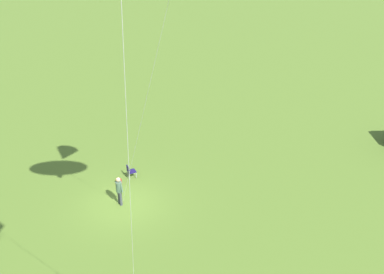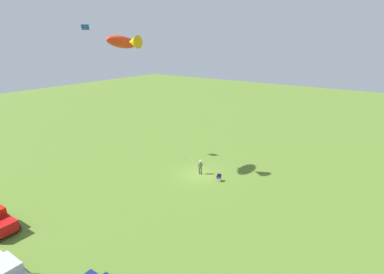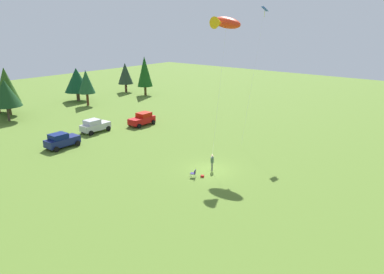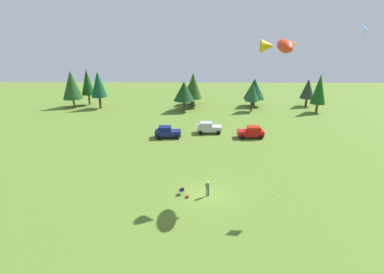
{
  "view_description": "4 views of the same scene",
  "coord_description": "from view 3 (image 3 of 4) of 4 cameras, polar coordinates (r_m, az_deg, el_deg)",
  "views": [
    {
      "loc": [
        20.53,
        3.54,
        14.93
      ],
      "look_at": [
        -0.58,
        3.8,
        3.88
      ],
      "focal_mm": 42.0,
      "sensor_mm": 36.0,
      "label": 1
    },
    {
      "loc": [
        -17.94,
        26.86,
        15.15
      ],
      "look_at": [
        -1.23,
        3.28,
        5.78
      ],
      "focal_mm": 28.0,
      "sensor_mm": 36.0,
      "label": 2
    },
    {
      "loc": [
        -29.8,
        -22.01,
        15.04
      ],
      "look_at": [
        -1.83,
        1.02,
        3.89
      ],
      "focal_mm": 35.0,
      "sensor_mm": 36.0,
      "label": 3
    },
    {
      "loc": [
        -1.29,
        -27.98,
        15.96
      ],
      "look_at": [
        -1.65,
        3.66,
        5.22
      ],
      "focal_mm": 28.0,
      "sensor_mm": 36.0,
      "label": 4
    }
  ],
  "objects": [
    {
      "name": "car_red_sedan",
      "position": [
        57.34,
        -7.59,
        2.73
      ],
      "size": [
        4.23,
        2.27,
        1.89
      ],
      "rotation": [
        0.0,
        0.0,
        0.02
      ],
      "color": "red",
      "rests_on": "ground"
    },
    {
      "name": "ground_plane",
      "position": [
        39.98,
        2.8,
        -5.01
      ],
      "size": [
        160.0,
        160.0,
        0.0
      ],
      "primitive_type": "plane",
      "color": "#567529"
    },
    {
      "name": "folding_chair",
      "position": [
        37.86,
        0.27,
        -5.49
      ],
      "size": [
        0.64,
        0.64,
        0.82
      ],
      "rotation": [
        0.0,
        0.0,
        2.0
      ],
      "color": "#1E1651",
      "rests_on": "ground"
    },
    {
      "name": "car_silver_compact",
      "position": [
        54.95,
        -14.62,
        1.69
      ],
      "size": [
        4.22,
        2.24,
        1.89
      ],
      "rotation": [
        0.0,
        0.0,
        3.15
      ],
      "color": "#B8BAB9",
      "rests_on": "ground"
    },
    {
      "name": "car_navy_hatch",
      "position": [
        49.32,
        -19.27,
        -0.48
      ],
      "size": [
        4.23,
        2.26,
        1.89
      ],
      "rotation": [
        0.0,
        0.0,
        3.16
      ],
      "color": "navy",
      "rests_on": "ground"
    },
    {
      "name": "backpack_on_grass",
      "position": [
        38.07,
        1.58,
        -5.98
      ],
      "size": [
        0.32,
        0.38,
        0.22
      ],
      "primitive_type": "cube",
      "rotation": [
        0.0,
        0.0,
        1.93
      ],
      "color": "red",
      "rests_on": "ground"
    },
    {
      "name": "kite_large_fish",
      "position": [
        45.14,
        4.98,
        16.97
      ],
      "size": [
        9.08,
        5.88,
        15.88
      ],
      "color": "red",
      "rests_on": "ground"
    },
    {
      "name": "person_kite_flyer",
      "position": [
        39.52,
        3.08,
        -3.69
      ],
      "size": [
        0.56,
        0.49,
        1.74
      ],
      "rotation": [
        0.0,
        0.0,
        2.18
      ],
      "color": "#3E424B",
      "rests_on": "ground"
    },
    {
      "name": "kite_diamond_blue",
      "position": [
        50.95,
        10.88,
        17.79
      ],
      "size": [
        7.25,
        1.96,
        16.97
      ],
      "color": "blue",
      "rests_on": "ground"
    }
  ]
}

